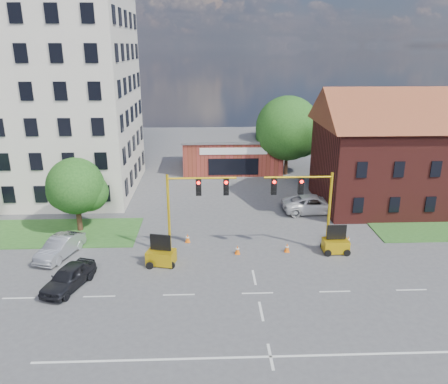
# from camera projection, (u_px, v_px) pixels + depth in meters

# --- Properties ---
(ground) EXTENTS (120.00, 120.00, 0.00)m
(ground) POSITION_uv_depth(u_px,v_px,m) (257.00, 293.00, 27.81)
(ground) COLOR #47474A
(ground) RESTS_ON ground
(grass_verge_nw) EXTENTS (22.00, 6.00, 0.08)m
(grass_verge_nw) POSITION_uv_depth(u_px,v_px,m) (7.00, 234.00, 36.54)
(grass_verge_nw) COLOR #254F1D
(grass_verge_nw) RESTS_ON ground
(lane_markings) EXTENTS (60.00, 36.00, 0.01)m
(lane_markings) POSITION_uv_depth(u_px,v_px,m) (263.00, 321.00, 24.97)
(lane_markings) COLOR silver
(lane_markings) RESTS_ON ground
(office_block) EXTENTS (18.40, 15.40, 20.60)m
(office_block) POSITION_uv_depth(u_px,v_px,m) (41.00, 94.00, 44.55)
(office_block) COLOR beige
(office_block) RESTS_ON ground
(brick_shop) EXTENTS (12.40, 8.40, 4.30)m
(brick_shop) POSITION_uv_depth(u_px,v_px,m) (232.00, 152.00, 55.53)
(brick_shop) COLOR maroon
(brick_shop) RESTS_ON ground
(townhouse_row) EXTENTS (21.00, 11.00, 11.50)m
(townhouse_row) POSITION_uv_depth(u_px,v_px,m) (427.00, 145.00, 41.75)
(townhouse_row) COLOR #501B18
(townhouse_row) RESTS_ON ground
(tree_large) EXTENTS (8.05, 7.66, 9.50)m
(tree_large) POSITION_uv_depth(u_px,v_px,m) (291.00, 130.00, 51.99)
(tree_large) COLOR #3E2516
(tree_large) RESTS_ON ground
(tree_nw_front) EXTENTS (4.93, 4.69, 6.35)m
(tree_nw_front) POSITION_uv_depth(u_px,v_px,m) (79.00, 188.00, 36.11)
(tree_nw_front) COLOR #3E2516
(tree_nw_front) RESTS_ON ground
(signal_mast_west) EXTENTS (5.30, 0.60, 6.20)m
(signal_mast_west) POSITION_uv_depth(u_px,v_px,m) (191.00, 204.00, 32.09)
(signal_mast_west) COLOR gray
(signal_mast_west) RESTS_ON ground
(signal_mast_east) EXTENTS (5.30, 0.60, 6.20)m
(signal_mast_east) POSITION_uv_depth(u_px,v_px,m) (308.00, 203.00, 32.41)
(signal_mast_east) COLOR gray
(signal_mast_east) RESTS_ON ground
(trailer_west) EXTENTS (2.20, 1.72, 2.22)m
(trailer_west) POSITION_uv_depth(u_px,v_px,m) (161.00, 256.00, 31.27)
(trailer_west) COLOR gold
(trailer_west) RESTS_ON ground
(trailer_east) EXTENTS (1.88, 1.25, 2.14)m
(trailer_east) POSITION_uv_depth(u_px,v_px,m) (336.00, 244.00, 33.12)
(trailer_east) COLOR gold
(trailer_east) RESTS_ON ground
(cone_a) EXTENTS (0.40, 0.40, 0.70)m
(cone_a) POSITION_uv_depth(u_px,v_px,m) (237.00, 250.00, 32.98)
(cone_a) COLOR #EA600C
(cone_a) RESTS_ON ground
(cone_b) EXTENTS (0.40, 0.40, 0.70)m
(cone_b) POSITION_uv_depth(u_px,v_px,m) (188.00, 238.00, 34.95)
(cone_b) COLOR #EA600C
(cone_b) RESTS_ON ground
(cone_c) EXTENTS (0.40, 0.40, 0.70)m
(cone_c) POSITION_uv_depth(u_px,v_px,m) (287.00, 248.00, 33.31)
(cone_c) COLOR #EA600C
(cone_c) RESTS_ON ground
(cone_d) EXTENTS (0.40, 0.40, 0.70)m
(cone_d) POSITION_uv_depth(u_px,v_px,m) (348.00, 240.00, 34.60)
(cone_d) COLOR #EA600C
(cone_d) RESTS_ON ground
(pickup_white) EXTENTS (6.10, 3.04, 1.66)m
(pickup_white) POSITION_uv_depth(u_px,v_px,m) (314.00, 204.00, 41.08)
(pickup_white) COLOR white
(pickup_white) RESTS_ON ground
(sedan_dark) EXTENTS (3.12, 4.74, 1.50)m
(sedan_dark) POSITION_uv_depth(u_px,v_px,m) (69.00, 277.00, 28.24)
(sedan_dark) COLOR black
(sedan_dark) RESTS_ON ground
(sedan_silver_front) EXTENTS (2.86, 4.83, 1.50)m
(sedan_silver_front) POSITION_uv_depth(u_px,v_px,m) (60.00, 247.00, 32.45)
(sedan_silver_front) COLOR #9B9EA2
(sedan_silver_front) RESTS_ON ground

